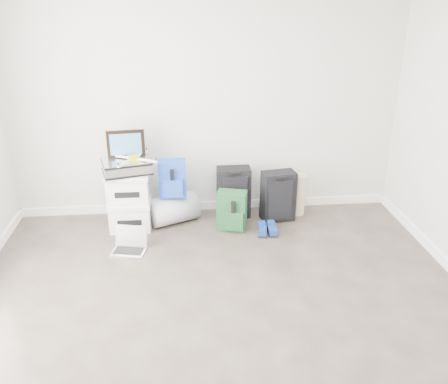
{
  "coord_description": "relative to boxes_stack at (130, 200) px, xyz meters",
  "views": [
    {
      "loc": [
        -0.3,
        -2.84,
        2.52
      ],
      "look_at": [
        0.15,
        1.9,
        0.48
      ],
      "focal_mm": 38.0,
      "sensor_mm": 36.0,
      "label": 1
    }
  ],
  "objects": [
    {
      "name": "duffel_bag",
      "position": [
        0.49,
        0.09,
        -0.17
      ],
      "size": [
        0.64,
        0.53,
        0.34
      ],
      "primitive_type": "cylinder",
      "rotation": [
        0.0,
        1.57,
        0.42
      ],
      "color": "gray",
      "rests_on": "ground"
    },
    {
      "name": "blue_backpack",
      "position": [
        0.49,
        0.06,
        0.21
      ],
      "size": [
        0.31,
        0.23,
        0.43
      ],
      "rotation": [
        0.0,
        0.0,
        0.02
      ],
      "color": "#1B35B1",
      "rests_on": "duffel_bag"
    },
    {
      "name": "rolled_rug",
      "position": [
        1.98,
        0.18,
        -0.09
      ],
      "size": [
        0.17,
        0.17,
        0.5
      ],
      "primitive_type": "cylinder",
      "color": "tan",
      "rests_on": "ground"
    },
    {
      "name": "carry_on",
      "position": [
        1.7,
        0.05,
        -0.04
      ],
      "size": [
        0.41,
        0.3,
        0.59
      ],
      "rotation": [
        0.0,
        0.0,
        0.15
      ],
      "color": "black",
      "rests_on": "ground"
    },
    {
      "name": "painting",
      "position": [
        0.0,
        0.1,
        0.63
      ],
      "size": [
        0.41,
        0.07,
        0.31
      ],
      "rotation": [
        0.0,
        0.0,
        0.1
      ],
      "color": "black",
      "rests_on": "briefcase"
    },
    {
      "name": "laptop",
      "position": [
        0.03,
        -0.52,
        -0.28
      ],
      "size": [
        0.38,
        0.31,
        0.24
      ],
      "rotation": [
        0.0,
        0.0,
        -0.22
      ],
      "color": "silver",
      "rests_on": "ground"
    },
    {
      "name": "large_suitcase",
      "position": [
        1.2,
        0.2,
        -0.04
      ],
      "size": [
        0.39,
        0.26,
        0.6
      ],
      "rotation": [
        0.0,
        0.0,
        0.01
      ],
      "color": "black",
      "rests_on": "ground"
    },
    {
      "name": "green_backpack",
      "position": [
        1.14,
        -0.15,
        -0.12
      ],
      "size": [
        0.36,
        0.31,
        0.45
      ],
      "rotation": [
        0.0,
        0.0,
        -0.27
      ],
      "color": "#143923",
      "rests_on": "ground"
    },
    {
      "name": "shoes",
      "position": [
        1.52,
        -0.29,
        -0.3
      ],
      "size": [
        0.22,
        0.25,
        0.08
      ],
      "rotation": [
        0.0,
        0.0,
        -0.12
      ],
      "color": "black",
      "rests_on": "ground"
    },
    {
      "name": "ground",
      "position": [
        0.9,
        -2.08,
        -0.34
      ],
      "size": [
        5.0,
        5.0,
        0.0
      ],
      "primitive_type": "plane",
      "color": "#322824",
      "rests_on": "ground"
    },
    {
      "name": "boxes_stack",
      "position": [
        0.0,
        0.0,
        0.0
      ],
      "size": [
        0.48,
        0.39,
        0.67
      ],
      "rotation": [
        0.0,
        0.0,
        -0.02
      ],
      "color": "silver",
      "rests_on": "ground"
    },
    {
      "name": "briefcase",
      "position": [
        0.0,
        0.0,
        0.41
      ],
      "size": [
        0.57,
        0.48,
        0.14
      ],
      "primitive_type": "cube",
      "rotation": [
        0.0,
        0.0,
        0.25
      ],
      "color": "#B2B2B7",
      "rests_on": "boxes_stack"
    },
    {
      "name": "room_envelope",
      "position": [
        0.9,
        -2.06,
        1.38
      ],
      "size": [
        4.52,
        5.02,
        2.71
      ],
      "color": "silver",
      "rests_on": "ground"
    },
    {
      "name": "drone",
      "position": [
        0.08,
        -0.02,
        0.5
      ],
      "size": [
        0.53,
        0.53,
        0.05
      ],
      "rotation": [
        0.0,
        0.0,
        0.31
      ],
      "color": "gold",
      "rests_on": "briefcase"
    }
  ]
}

